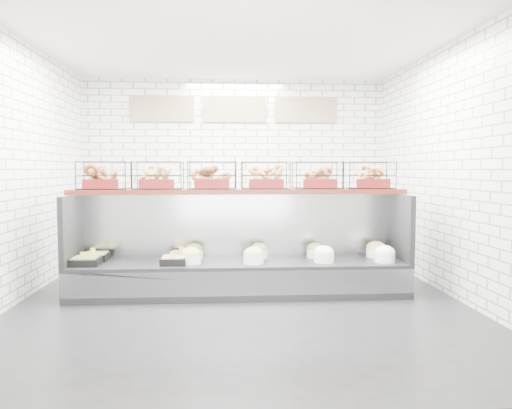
{
  "coord_description": "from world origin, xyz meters",
  "views": [
    {
      "loc": [
        -0.18,
        -5.67,
        1.5
      ],
      "look_at": [
        0.21,
        0.45,
        1.07
      ],
      "focal_mm": 35.0,
      "sensor_mm": 36.0,
      "label": 1
    }
  ],
  "objects": [
    {
      "name": "prep_counter",
      "position": [
        -0.01,
        2.43,
        0.47
      ],
      "size": [
        4.0,
        0.6,
        1.2
      ],
      "color": "#93969B",
      "rests_on": "ground"
    },
    {
      "name": "room_shell",
      "position": [
        0.0,
        0.6,
        2.06
      ],
      "size": [
        5.02,
        5.51,
        3.01
      ],
      "color": "white",
      "rests_on": "ground"
    },
    {
      "name": "ground",
      "position": [
        0.0,
        0.0,
        0.0
      ],
      "size": [
        5.5,
        5.5,
        0.0
      ],
      "primitive_type": "plane",
      "color": "black",
      "rests_on": "ground"
    },
    {
      "name": "bagel_shelf",
      "position": [
        -0.0,
        0.52,
        1.39
      ],
      "size": [
        4.1,
        0.5,
        0.4
      ],
      "color": "#44190E",
      "rests_on": "display_case"
    },
    {
      "name": "display_case",
      "position": [
        0.01,
        0.34,
        0.33
      ],
      "size": [
        4.0,
        0.9,
        1.2
      ],
      "color": "black",
      "rests_on": "ground"
    }
  ]
}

